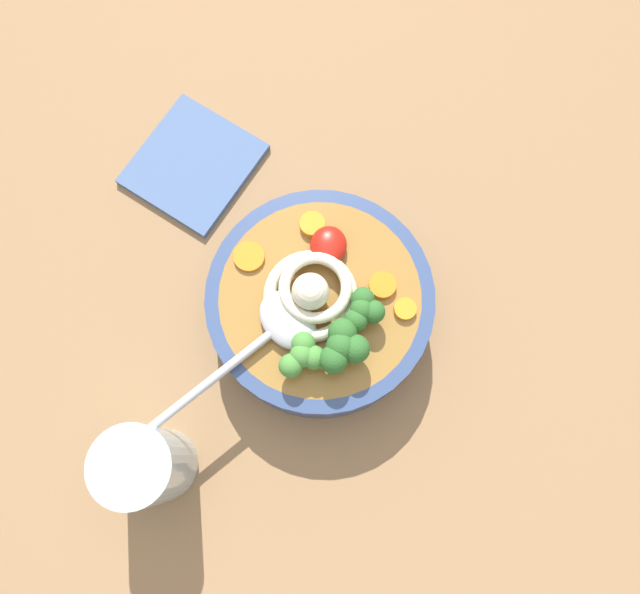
{
  "coord_description": "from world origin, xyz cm",
  "views": [
    {
      "loc": [
        -15.61,
        -3.44,
        64.76
      ],
      "look_at": [
        -1.76,
        -1.61,
        9.14
      ],
      "focal_mm": 35.43,
      "sensor_mm": 36.0,
      "label": 1
    }
  ],
  "objects_px": {
    "soup_bowl": "(320,305)",
    "soup_spoon": "(275,330)",
    "drinking_glass": "(147,466)",
    "folded_napkin": "(194,164)",
    "noodle_pile": "(312,293)"
  },
  "relations": [
    {
      "from": "soup_bowl",
      "to": "soup_spoon",
      "type": "bearing_deg",
      "value": 136.58
    },
    {
      "from": "drinking_glass",
      "to": "folded_napkin",
      "type": "bearing_deg",
      "value": 4.7
    },
    {
      "from": "noodle_pile",
      "to": "soup_spoon",
      "type": "relative_size",
      "value": 0.64
    },
    {
      "from": "noodle_pile",
      "to": "soup_spoon",
      "type": "xyz_separation_m",
      "value": [
        -0.04,
        0.03,
        -0.0
      ]
    },
    {
      "from": "soup_bowl",
      "to": "noodle_pile",
      "type": "xyz_separation_m",
      "value": [
        0.0,
        0.01,
        0.04
      ]
    },
    {
      "from": "drinking_glass",
      "to": "folded_napkin",
      "type": "height_order",
      "value": "drinking_glass"
    },
    {
      "from": "soup_spoon",
      "to": "folded_napkin",
      "type": "relative_size",
      "value": 1.22
    },
    {
      "from": "noodle_pile",
      "to": "folded_napkin",
      "type": "relative_size",
      "value": 0.78
    },
    {
      "from": "soup_bowl",
      "to": "noodle_pile",
      "type": "bearing_deg",
      "value": 89.76
    },
    {
      "from": "folded_napkin",
      "to": "noodle_pile",
      "type": "bearing_deg",
      "value": -133.87
    },
    {
      "from": "soup_spoon",
      "to": "drinking_glass",
      "type": "bearing_deg",
      "value": 7.47
    },
    {
      "from": "soup_spoon",
      "to": "noodle_pile",
      "type": "bearing_deg",
      "value": -173.37
    },
    {
      "from": "soup_bowl",
      "to": "drinking_glass",
      "type": "bearing_deg",
      "value": 142.25
    },
    {
      "from": "soup_bowl",
      "to": "noodle_pile",
      "type": "height_order",
      "value": "noodle_pile"
    },
    {
      "from": "noodle_pile",
      "to": "soup_spoon",
      "type": "bearing_deg",
      "value": 143.21
    }
  ]
}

